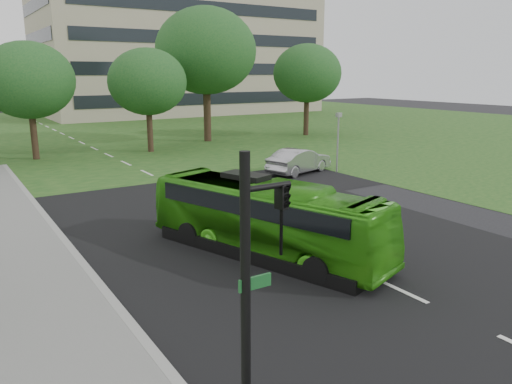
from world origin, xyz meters
TOP-DOWN VIEW (x-y plane):
  - ground at (0.00, 0.00)m, footprint 160.00×160.00m
  - street_surfaces at (-0.38, 22.75)m, footprint 120.00×120.00m
  - office_building at (21.96, 61.96)m, footprint 40.10×20.10m
  - tree_park_b at (-4.83, 27.04)m, footprint 6.19×6.19m
  - tree_park_c at (3.30, 26.01)m, footprint 5.89×5.89m
  - tree_park_d at (9.85, 29.15)m, footprint 8.72×8.72m
  - tree_park_e at (20.06, 27.98)m, footprint 6.53×6.53m
  - bus at (-1.55, 2.47)m, footprint 4.82×9.12m
  - sedan at (7.87, 13.04)m, footprint 4.88×2.82m
  - traffic_light at (-7.04, -5.54)m, footprint 0.82×0.25m
  - camera_pole at (10.00, 12.00)m, footprint 0.37×0.35m

SIDE VIEW (x-z plane):
  - ground at x=0.00m, z-range 0.00..0.00m
  - street_surfaces at x=-0.38m, z-range -0.05..0.10m
  - sedan at x=7.87m, z-range 0.00..1.52m
  - bus at x=-1.55m, z-range 0.00..2.48m
  - camera_pole at x=10.00m, z-range 0.53..4.16m
  - traffic_light at x=-7.04m, z-range 0.44..5.46m
  - tree_park_c at x=3.30m, z-range 1.40..9.22m
  - tree_park_b at x=-4.83m, z-range 1.41..9.53m
  - tree_park_e at x=20.06m, z-range 1.56..10.27m
  - tree_park_d at x=9.85m, z-range 2.04..13.57m
  - office_building at x=21.96m, z-range 0.00..25.00m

